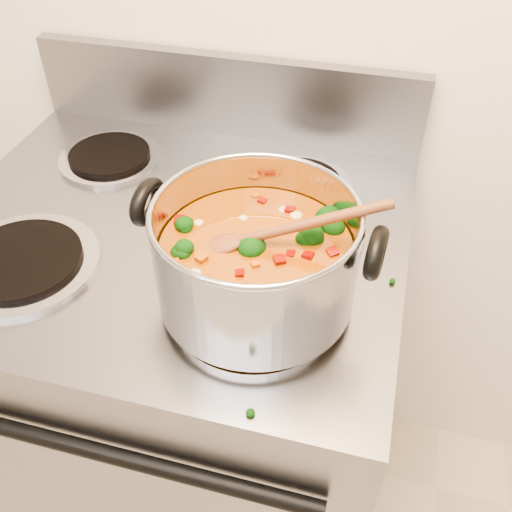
{
  "coord_description": "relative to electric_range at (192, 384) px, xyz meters",
  "views": [
    {
      "loc": [
        0.27,
        0.48,
        1.52
      ],
      "look_at": [
        0.13,
        1.02,
        1.01
      ],
      "focal_mm": 40.0,
      "sensor_mm": 36.0,
      "label": 1
    }
  ],
  "objects": [
    {
      "name": "electric_range",
      "position": [
        0.0,
        0.0,
        0.0
      ],
      "size": [
        0.77,
        0.7,
        1.08
      ],
      "color": "gray",
      "rests_on": "ground"
    },
    {
      "name": "stockpot",
      "position": [
        0.18,
        -0.14,
        0.54
      ],
      "size": [
        0.33,
        0.27,
        0.16
      ],
      "rotation": [
        0.0,
        0.0,
        -0.08
      ],
      "color": "#AAAAB3",
      "rests_on": "electric_range"
    },
    {
      "name": "wooden_spoon",
      "position": [
        0.19,
        -0.14,
        0.58
      ],
      "size": [
        0.25,
        0.08,
        0.1
      ],
      "rotation": [
        0.0,
        0.0,
        0.23
      ],
      "color": "brown",
      "rests_on": "stockpot"
    },
    {
      "name": "cooktop_crumbs",
      "position": [
        0.05,
        -0.25,
        0.46
      ],
      "size": [
        0.19,
        0.14,
        0.01
      ],
      "color": "black",
      "rests_on": "electric_range"
    }
  ]
}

